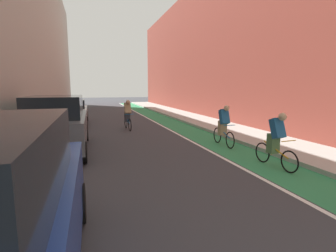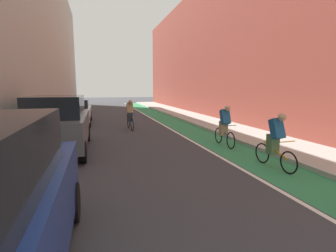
# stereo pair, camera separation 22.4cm
# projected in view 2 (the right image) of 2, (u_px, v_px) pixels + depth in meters

# --- Properties ---
(ground_plane) EXTENTS (90.75, 90.75, 0.00)m
(ground_plane) POSITION_uv_depth(u_px,v_px,m) (126.00, 127.00, 14.92)
(ground_plane) COLOR #38383D
(bike_lane_paint) EXTENTS (1.60, 41.25, 0.00)m
(bike_lane_paint) POSITION_uv_depth(u_px,v_px,m) (169.00, 121.00, 17.66)
(bike_lane_paint) COLOR #2D8451
(bike_lane_paint) RESTS_ON ground
(lane_divider_stripe) EXTENTS (0.12, 41.25, 0.00)m
(lane_divider_stripe) POSITION_uv_depth(u_px,v_px,m) (156.00, 121.00, 17.43)
(lane_divider_stripe) COLOR white
(lane_divider_stripe) RESTS_ON ground
(sidewalk_right) EXTENTS (2.52, 41.25, 0.14)m
(sidewalk_right) POSITION_uv_depth(u_px,v_px,m) (197.00, 119.00, 18.19)
(sidewalk_right) COLOR #A8A59E
(sidewalk_right) RESTS_ON ground
(building_facade_left) EXTENTS (4.15, 41.25, 11.71)m
(building_facade_left) POSITION_uv_depth(u_px,v_px,m) (17.00, 23.00, 14.42)
(building_facade_left) COLOR #B2ADA3
(building_facade_left) RESTS_ON ground
(building_facade_right) EXTENTS (2.40, 37.25, 10.35)m
(building_facade_right) POSITION_uv_depth(u_px,v_px,m) (218.00, 50.00, 19.99)
(building_facade_right) COLOR brown
(building_facade_right) RESTS_ON ground
(parked_suv_gray) EXTENTS (1.96, 4.53, 1.98)m
(parked_suv_gray) POSITION_uv_depth(u_px,v_px,m) (59.00, 123.00, 8.97)
(parked_suv_gray) COLOR #595B60
(parked_suv_gray) RESTS_ON ground
(parked_sedan_white) EXTENTS (1.88, 4.29, 1.53)m
(parked_sedan_white) POSITION_uv_depth(u_px,v_px,m) (75.00, 112.00, 15.75)
(parked_sedan_white) COLOR silver
(parked_sedan_white) RESTS_ON ground
(cyclist_mid) EXTENTS (0.48, 1.66, 1.59)m
(cyclist_mid) POSITION_uv_depth(u_px,v_px,m) (275.00, 140.00, 7.15)
(cyclist_mid) COLOR black
(cyclist_mid) RESTS_ON ground
(cyclist_trailing) EXTENTS (0.48, 1.69, 1.60)m
(cyclist_trailing) POSITION_uv_depth(u_px,v_px,m) (224.00, 124.00, 9.91)
(cyclist_trailing) COLOR black
(cyclist_trailing) RESTS_ON ground
(cyclist_far) EXTENTS (0.48, 1.72, 1.62)m
(cyclist_far) POSITION_uv_depth(u_px,v_px,m) (130.00, 114.00, 13.78)
(cyclist_far) COLOR black
(cyclist_far) RESTS_ON ground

